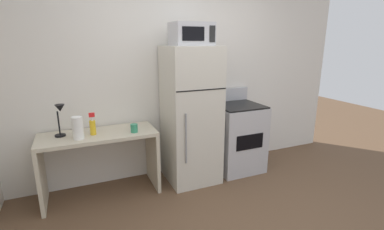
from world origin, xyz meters
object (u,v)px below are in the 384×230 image
at_px(spray_bottle, 93,126).
at_px(microwave, 191,34).
at_px(oven_range, 237,137).
at_px(coffee_mug, 134,128).
at_px(paper_towel_roll, 78,128).
at_px(refrigerator, 191,116).
at_px(desk, 100,151).
at_px(desk_lamp, 60,115).

xyz_separation_m(spray_bottle, microwave, (1.16, -0.04, 0.97)).
bearing_deg(oven_range, microwave, -177.08).
xyz_separation_m(spray_bottle, coffee_mug, (0.43, -0.10, -0.05)).
relative_size(paper_towel_roll, oven_range, 0.22).
bearing_deg(paper_towel_roll, coffee_mug, -1.49).
xyz_separation_m(refrigerator, microwave, (0.00, -0.02, 0.98)).
xyz_separation_m(desk, coffee_mug, (0.38, -0.12, 0.27)).
xyz_separation_m(desk_lamp, spray_bottle, (0.31, -0.07, -0.14)).
relative_size(desk, refrigerator, 0.75).
bearing_deg(refrigerator, desk_lamp, 176.43).
height_order(desk, paper_towel_roll, paper_towel_roll).
distance_m(spray_bottle, paper_towel_roll, 0.17).
bearing_deg(microwave, coffee_mug, -175.64).
bearing_deg(oven_range, paper_towel_roll, -177.83).
bearing_deg(coffee_mug, microwave, 4.36).
height_order(coffee_mug, oven_range, oven_range).
bearing_deg(desk, microwave, -3.52).
height_order(spray_bottle, microwave, microwave).
xyz_separation_m(desk, spray_bottle, (-0.05, -0.03, 0.32)).
relative_size(refrigerator, oven_range, 1.54).
height_order(paper_towel_roll, coffee_mug, paper_towel_roll).
xyz_separation_m(desk, oven_range, (1.81, -0.03, -0.07)).
distance_m(desk, oven_range, 1.81).
distance_m(desk_lamp, paper_towel_roll, 0.25).
relative_size(desk, desk_lamp, 3.59).
bearing_deg(desk, coffee_mug, -17.99).
bearing_deg(refrigerator, oven_range, 1.19).
bearing_deg(desk_lamp, refrigerator, -3.57).
distance_m(desk_lamp, microwave, 1.69).
height_order(desk, microwave, microwave).
xyz_separation_m(desk, paper_towel_roll, (-0.20, -0.11, 0.34)).
height_order(desk_lamp, coffee_mug, desk_lamp).
bearing_deg(refrigerator, desk, 177.57).
bearing_deg(paper_towel_roll, spray_bottle, 28.44).
bearing_deg(coffee_mug, desk, 162.01).
xyz_separation_m(paper_towel_roll, coffee_mug, (0.58, -0.02, -0.07)).
bearing_deg(refrigerator, microwave, -89.68).
bearing_deg(microwave, paper_towel_roll, -178.23).
xyz_separation_m(coffee_mug, refrigerator, (0.73, 0.08, 0.05)).
bearing_deg(oven_range, desk_lamp, 177.96).
bearing_deg(desk, oven_range, -1.03).
xyz_separation_m(microwave, oven_range, (0.70, 0.04, -1.36)).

